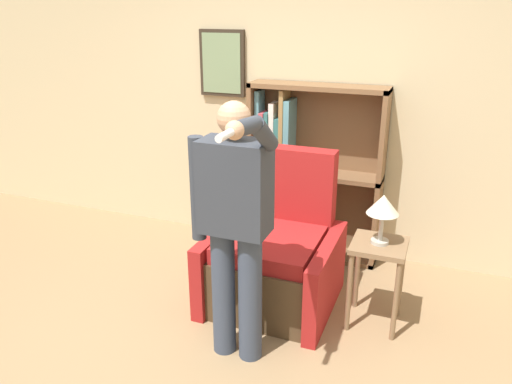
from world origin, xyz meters
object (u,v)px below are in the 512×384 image
(bookcase, at_px, (299,175))
(person_standing, at_px, (234,221))
(armchair, at_px, (275,257))
(side_table, at_px, (378,261))
(table_lamp, at_px, (383,207))

(bookcase, height_order, person_standing, person_standing)
(armchair, xyz_separation_m, side_table, (0.77, -0.05, 0.13))
(person_standing, bearing_deg, bookcase, 92.60)
(table_lamp, bearing_deg, side_table, 71.57)
(armchair, xyz_separation_m, table_lamp, (0.77, -0.05, 0.54))
(armchair, distance_m, side_table, 0.78)
(person_standing, bearing_deg, armchair, 88.91)
(person_standing, xyz_separation_m, table_lamp, (0.78, 0.68, -0.05))
(bookcase, distance_m, person_standing, 1.61)
(person_standing, relative_size, side_table, 2.64)
(side_table, bearing_deg, bookcase, 132.80)
(table_lamp, bearing_deg, bookcase, 132.80)
(person_standing, distance_m, side_table, 1.13)
(bookcase, height_order, table_lamp, bookcase)
(bookcase, height_order, armchair, bookcase)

